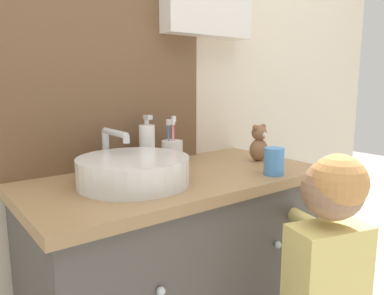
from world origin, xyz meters
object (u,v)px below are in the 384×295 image
(sink_basin, at_px, (133,169))
(teddy_bear, at_px, (259,144))
(toothbrush_holder, at_px, (172,152))
(soap_dispenser, at_px, (147,145))
(drinking_cup, at_px, (274,161))
(child_figure, at_px, (326,287))

(sink_basin, xyz_separation_m, teddy_bear, (0.57, 0.00, 0.02))
(sink_basin, distance_m, toothbrush_holder, 0.30)
(soap_dispenser, bearing_deg, toothbrush_holder, -14.66)
(teddy_bear, distance_m, drinking_cup, 0.23)
(toothbrush_holder, bearing_deg, soap_dispenser, 165.34)
(sink_basin, relative_size, child_figure, 0.43)
(soap_dispenser, relative_size, drinking_cup, 2.08)
(toothbrush_holder, relative_size, teddy_bear, 1.26)
(toothbrush_holder, height_order, teddy_bear, toothbrush_holder)
(toothbrush_holder, relative_size, drinking_cup, 1.99)
(sink_basin, distance_m, soap_dispenser, 0.24)
(child_figure, bearing_deg, soap_dispenser, 106.82)
(sink_basin, relative_size, teddy_bear, 2.71)
(child_figure, relative_size, teddy_bear, 6.33)
(soap_dispenser, height_order, drinking_cup, soap_dispenser)
(sink_basin, xyz_separation_m, toothbrush_holder, (0.25, 0.15, 0.00))
(soap_dispenser, distance_m, teddy_bear, 0.45)
(sink_basin, height_order, toothbrush_holder, toothbrush_holder)
(teddy_bear, bearing_deg, drinking_cup, -124.30)
(toothbrush_holder, relative_size, soap_dispenser, 0.96)
(toothbrush_holder, distance_m, child_figure, 0.70)
(toothbrush_holder, xyz_separation_m, drinking_cup, (0.19, -0.34, -0.00))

